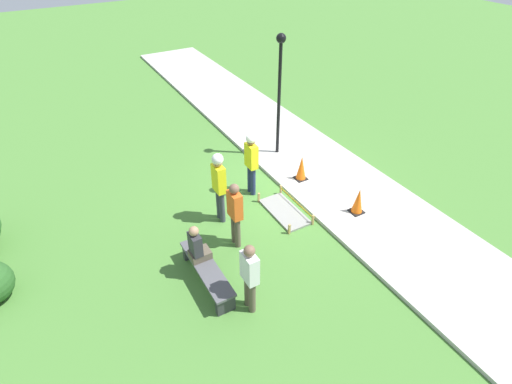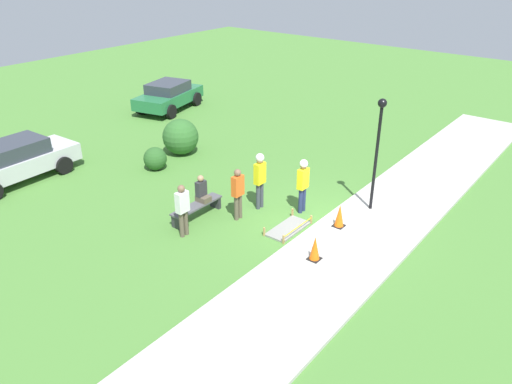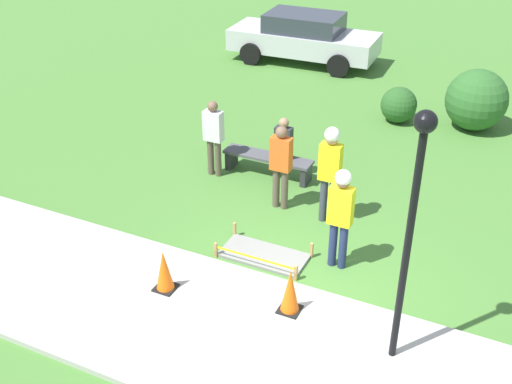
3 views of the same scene
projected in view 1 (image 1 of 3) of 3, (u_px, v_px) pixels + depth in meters
ground_plane at (282, 188)px, 11.52m from camera, size 60.00×60.00×0.00m
sidewalk at (323, 173)px, 12.09m from camera, size 28.00×2.99×0.10m
wet_concrete_patch at (285, 211)px, 10.59m from camera, size 1.56×0.77×0.29m
traffic_cone_near_patch at (358, 201)px, 10.28m from camera, size 0.34×0.34×0.72m
traffic_cone_far_patch at (301, 168)px, 11.53m from camera, size 0.34×0.34×0.75m
park_bench at (207, 271)px, 8.47m from camera, size 1.96×0.44×0.47m
person_seated_on_bench at (197, 246)px, 8.40m from camera, size 0.36×0.44×0.89m
worker_supervisor at (219, 181)px, 9.70m from camera, size 0.40×0.28×1.96m
worker_assistant at (251, 158)px, 10.70m from camera, size 0.40×0.27×1.86m
bystander_in_orange_shirt at (235, 212)px, 9.07m from camera, size 0.40×0.23×1.74m
bystander_in_gray_shirt at (250, 275)px, 7.57m from camera, size 0.40×0.22×1.69m
lamppost_near at (280, 78)px, 11.59m from camera, size 0.28×0.28×3.72m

